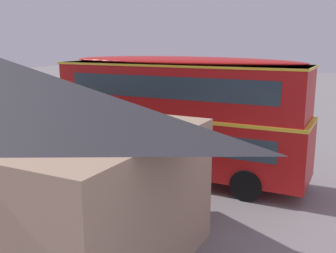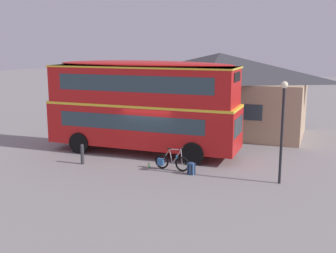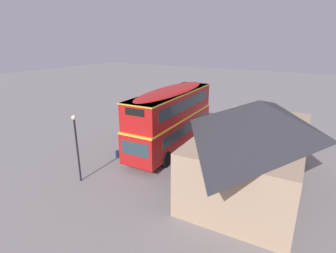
% 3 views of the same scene
% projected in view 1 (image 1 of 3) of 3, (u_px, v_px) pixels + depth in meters
% --- Properties ---
extents(ground_plane, '(120.00, 120.00, 0.00)m').
position_uv_depth(ground_plane, '(167.00, 170.00, 16.64)').
color(ground_plane, gray).
extents(double_decker_bus, '(10.07, 3.01, 4.79)m').
position_uv_depth(double_decker_bus, '(179.00, 112.00, 15.28)').
color(double_decker_bus, black).
rests_on(double_decker_bus, ground).
extents(touring_bicycle, '(1.70, 0.46, 1.06)m').
position_uv_depth(touring_bicycle, '(154.00, 147.00, 18.84)').
color(touring_bicycle, black).
rests_on(touring_bicycle, ground).
extents(backpack_on_ground, '(0.33, 0.32, 0.57)m').
position_uv_depth(backpack_on_ground, '(138.00, 145.00, 19.58)').
color(backpack_on_ground, '#2D4C7A').
rests_on(backpack_on_ground, ground).
extents(water_bottle_green_metal, '(0.07, 0.07, 0.26)m').
position_uv_depth(water_bottle_green_metal, '(174.00, 154.00, 18.60)').
color(water_bottle_green_metal, green).
rests_on(water_bottle_green_metal, ground).
extents(street_lamp, '(0.28, 0.28, 4.17)m').
position_uv_depth(street_lamp, '(75.00, 95.00, 20.63)').
color(street_lamp, black).
rests_on(street_lamp, ground).
extents(kerb_bollard, '(0.16, 0.16, 0.97)m').
position_uv_depth(kerb_bollard, '(244.00, 153.00, 17.44)').
color(kerb_bollard, '#333338').
rests_on(kerb_bollard, ground).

